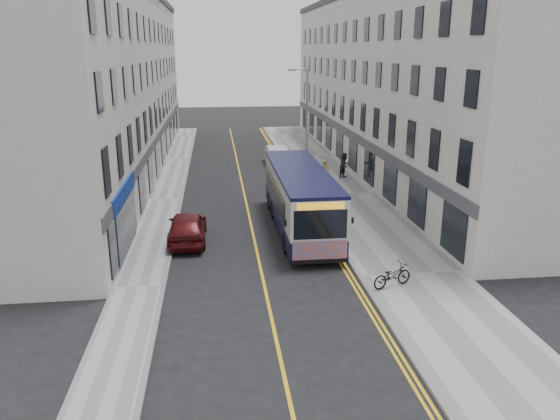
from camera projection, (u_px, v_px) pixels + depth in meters
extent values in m
plane|color=black|center=(261.00, 271.00, 23.32)|extent=(140.00, 140.00, 0.00)
cube|color=#959598|center=(341.00, 194.00, 35.44)|extent=(4.50, 64.00, 0.12)
cube|color=#959598|center=(165.00, 200.00, 34.16)|extent=(2.00, 64.00, 0.12)
cube|color=slate|center=(307.00, 195.00, 35.18)|extent=(0.18, 64.00, 0.13)
cube|color=slate|center=(182.00, 199.00, 34.28)|extent=(0.18, 64.00, 0.13)
cube|color=#EBAF14|center=(245.00, 198.00, 34.75)|extent=(0.12, 64.00, 0.01)
cube|color=#EBAF14|center=(300.00, 197.00, 35.15)|extent=(0.10, 64.00, 0.01)
cube|color=#EBAF14|center=(303.00, 196.00, 35.17)|extent=(0.10, 64.00, 0.01)
cube|color=silver|center=(384.00, 84.00, 42.78)|extent=(6.00, 46.00, 13.00)
cube|color=beige|center=(116.00, 86.00, 40.46)|extent=(6.00, 46.00, 13.00)
cylinder|color=gray|center=(307.00, 130.00, 36.00)|extent=(0.14, 0.14, 8.00)
cylinder|color=gray|center=(300.00, 69.00, 34.84)|extent=(1.00, 0.08, 0.08)
cube|color=gray|center=(292.00, 70.00, 34.80)|extent=(0.50, 0.18, 0.12)
cube|color=black|center=(300.00, 215.00, 28.48)|extent=(2.52, 11.09, 0.91)
cube|color=#B9BBC1|center=(300.00, 190.00, 28.09)|extent=(2.52, 11.09, 1.81)
cube|color=black|center=(300.00, 171.00, 27.81)|extent=(2.54, 11.09, 0.16)
cube|color=black|center=(274.00, 191.00, 28.58)|extent=(0.04, 8.67, 1.16)
cube|color=black|center=(322.00, 190.00, 28.87)|extent=(0.04, 8.67, 1.16)
cube|color=black|center=(320.00, 225.00, 22.82)|extent=(2.27, 0.04, 1.26)
cube|color=#EC4913|center=(320.00, 252.00, 23.17)|extent=(2.37, 0.04, 0.96)
cube|color=orange|center=(321.00, 206.00, 22.59)|extent=(2.02, 0.04, 0.28)
cylinder|color=black|center=(287.00, 243.00, 25.27)|extent=(0.28, 1.01, 1.01)
cylinder|color=black|center=(335.00, 241.00, 25.53)|extent=(0.28, 1.01, 1.01)
cylinder|color=black|center=(274.00, 209.00, 30.55)|extent=(0.28, 1.01, 1.01)
cylinder|color=black|center=(314.00, 208.00, 30.81)|extent=(0.28, 1.01, 1.01)
cylinder|color=black|center=(270.00, 201.00, 32.27)|extent=(0.28, 1.01, 1.01)
cylinder|color=black|center=(308.00, 200.00, 32.53)|extent=(0.28, 1.01, 1.01)
imported|color=black|center=(392.00, 276.00, 21.40)|extent=(1.89, 1.24, 0.94)
imported|color=olive|center=(325.00, 174.00, 36.89)|extent=(0.71, 0.51, 1.84)
imported|color=black|center=(345.00, 165.00, 39.56)|extent=(1.13, 1.10, 1.83)
imported|color=silver|center=(277.00, 156.00, 44.45)|extent=(1.79, 4.68, 1.52)
imported|color=#4F0D0F|center=(187.00, 227.00, 26.72)|extent=(1.85, 4.54, 1.54)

